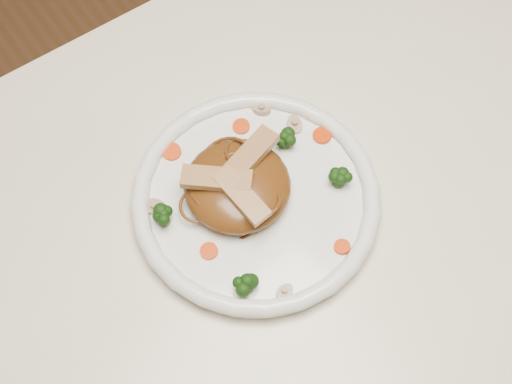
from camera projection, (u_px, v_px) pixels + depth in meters
ground at (279, 374)px, 1.42m from camera, size 4.00×4.00×0.00m
table at (295, 265)px, 0.84m from camera, size 1.20×0.80×0.75m
plate at (256, 201)px, 0.77m from camera, size 0.30×0.30×0.02m
noodle_mound at (237, 185)px, 0.75m from camera, size 0.15×0.15×0.04m
chicken_a at (249, 156)px, 0.74m from camera, size 0.08×0.05×0.01m
chicken_b at (217, 179)px, 0.72m from camera, size 0.07×0.07×0.01m
chicken_c at (241, 196)px, 0.71m from camera, size 0.03×0.07×0.01m
broccoli_0 at (285, 138)px, 0.78m from camera, size 0.03×0.03×0.03m
broccoli_1 at (163, 215)px, 0.73m from camera, size 0.03×0.03×0.03m
broccoli_2 at (246, 284)px, 0.70m from camera, size 0.03×0.03×0.03m
broccoli_3 at (340, 177)px, 0.75m from camera, size 0.03×0.03×0.03m
carrot_0 at (241, 126)px, 0.80m from camera, size 0.02×0.02×0.00m
carrot_1 at (209, 251)px, 0.73m from camera, size 0.03×0.03×0.00m
carrot_2 at (322, 135)px, 0.80m from camera, size 0.02×0.02×0.00m
carrot_3 at (172, 152)px, 0.78m from camera, size 0.03×0.03×0.00m
carrot_4 at (342, 247)px, 0.73m from camera, size 0.02×0.02×0.00m
mushroom_0 at (285, 292)px, 0.71m from camera, size 0.02×0.02×0.01m
mushroom_1 at (295, 125)px, 0.80m from camera, size 0.03×0.03×0.01m
mushroom_2 at (155, 207)px, 0.75m from camera, size 0.04×0.04×0.01m
mushroom_3 at (262, 109)px, 0.81m from camera, size 0.03×0.03×0.01m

